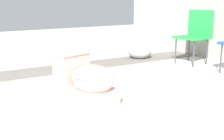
# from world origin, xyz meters

# --- Properties ---
(ground_plane) EXTENTS (14.00, 14.00, 0.00)m
(ground_plane) POSITION_xyz_m (0.00, 0.00, 0.00)
(ground_plane) COLOR #B7B2A8
(gravel_strip) EXTENTS (0.56, 8.00, 0.01)m
(gravel_strip) POSITION_xyz_m (-1.34, 0.50, 0.01)
(gravel_strip) COLOR #605B56
(gravel_strip) RESTS_ON ground
(toilet) EXTENTS (0.71, 0.53, 0.52)m
(toilet) POSITION_xyz_m (0.18, 0.20, 0.22)
(toilet) COLOR #E09E93
(toilet) RESTS_ON ground
(folding_chair_left) EXTENTS (0.50, 0.50, 0.83)m
(folding_chair_left) POSITION_xyz_m (-0.63, 2.54, 0.51)
(folding_chair_left) COLOR #1E8C38
(folding_chair_left) RESTS_ON ground
(boulder_near) EXTENTS (0.49, 0.51, 0.25)m
(boulder_near) POSITION_xyz_m (-1.39, 2.01, 0.12)
(boulder_near) COLOR gray
(boulder_near) RESTS_ON ground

